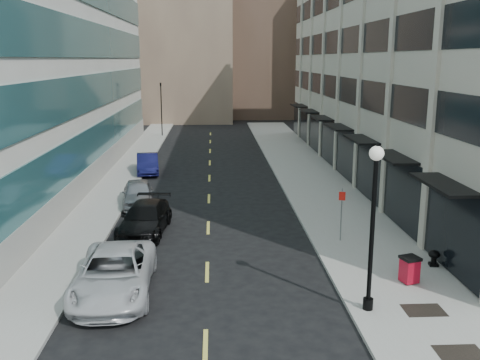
{
  "coord_description": "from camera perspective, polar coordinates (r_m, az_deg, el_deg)",
  "views": [
    {
      "loc": [
        0.31,
        -13.02,
        8.73
      ],
      "look_at": [
        1.62,
        12.81,
        2.84
      ],
      "focal_mm": 40.0,
      "sensor_mm": 36.0,
      "label": 1
    }
  ],
  "objects": [
    {
      "name": "traffic_signal",
      "position": [
        61.37,
        -8.46,
        9.88
      ],
      "size": [
        0.66,
        0.66,
        6.98
      ],
      "color": "black",
      "rests_on": "ground"
    },
    {
      "name": "skyline_tan_far",
      "position": [
        92.16,
        -12.2,
        13.97
      ],
      "size": [
        12.0,
        14.0,
        22.0
      ],
      "primitive_type": "cube",
      "color": "#937A60",
      "rests_on": "ground"
    },
    {
      "name": "car_blue_sedan",
      "position": [
        42.1,
        -9.83,
        1.73
      ],
      "size": [
        2.18,
        4.77,
        1.52
      ],
      "primitive_type": "imported",
      "rotation": [
        0.0,
        0.0,
        0.13
      ],
      "color": "#121345",
      "rests_on": "ground"
    },
    {
      "name": "skyline_stone",
      "position": [
        80.98,
        9.99,
        13.54
      ],
      "size": [
        10.0,
        14.0,
        20.0
      ],
      "primitive_type": "cube",
      "color": "#B4A998",
      "rests_on": "ground"
    },
    {
      "name": "skyline_tan_near",
      "position": [
        81.3,
        -6.19,
        16.48
      ],
      "size": [
        14.0,
        18.0,
        28.0
      ],
      "primitive_type": "cube",
      "color": "#937A60",
      "rests_on": "ground"
    },
    {
      "name": "sidewalk_right",
      "position": [
        34.88,
        9.08,
        -1.7
      ],
      "size": [
        5.0,
        80.0,
        0.15
      ],
      "primitive_type": "cube",
      "color": "gray",
      "rests_on": "ground"
    },
    {
      "name": "sidewalk_left",
      "position": [
        34.81,
        -14.11,
        -1.96
      ],
      "size": [
        3.0,
        80.0,
        0.15
      ],
      "primitive_type": "cube",
      "color": "gray",
      "rests_on": "ground"
    },
    {
      "name": "grate_mid",
      "position": [
        17.98,
        22.42,
        -16.72
      ],
      "size": [
        1.4,
        1.0,
        0.01
      ],
      "primitive_type": "cube",
      "color": "black",
      "rests_on": "sidewalk_right"
    },
    {
      "name": "car_black_pickup",
      "position": [
        27.68,
        -10.1,
        -4.09
      ],
      "size": [
        2.62,
        5.48,
        1.54
      ],
      "primitive_type": "imported",
      "rotation": [
        0.0,
        0.0,
        -0.09
      ],
      "color": "black",
      "rests_on": "ground"
    },
    {
      "name": "car_silver_sedan",
      "position": [
        32.87,
        -10.81,
        -1.4
      ],
      "size": [
        2.43,
        4.77,
        1.56
      ],
      "primitive_type": "imported",
      "rotation": [
        0.0,
        0.0,
        0.13
      ],
      "color": "gray",
      "rests_on": "ground"
    },
    {
      "name": "grate_far",
      "position": [
        20.24,
        19.01,
        -13.0
      ],
      "size": [
        1.4,
        1.0,
        0.01
      ],
      "primitive_type": "cube",
      "color": "black",
      "rests_on": "sidewalk_right"
    },
    {
      "name": "building_right",
      "position": [
        43.33,
        20.14,
        12.42
      ],
      "size": [
        15.3,
        46.5,
        18.25
      ],
      "color": "#B4A998",
      "rests_on": "ground"
    },
    {
      "name": "skyline_brown",
      "position": [
        85.76,
        2.37,
        18.36
      ],
      "size": [
        12.0,
        16.0,
        34.0
      ],
      "primitive_type": "cube",
      "color": "brown",
      "rests_on": "ground"
    },
    {
      "name": "sign_post",
      "position": [
        25.94,
        10.79,
        -2.89
      ],
      "size": [
        0.3,
        0.11,
        2.59
      ],
      "rotation": [
        0.0,
        0.0,
        -0.26
      ],
      "color": "slate",
      "rests_on": "sidewalk_right"
    },
    {
      "name": "road_centerline",
      "position": [
        31.26,
        -3.37,
        -3.4
      ],
      "size": [
        0.15,
        68.2,
        0.01
      ],
      "color": "#D8CC4C",
      "rests_on": "ground"
    },
    {
      "name": "car_white_van",
      "position": [
        20.94,
        -13.27,
        -9.68
      ],
      "size": [
        2.98,
        6.12,
        1.68
      ],
      "primitive_type": "imported",
      "rotation": [
        0.0,
        0.0,
        0.03
      ],
      "color": "silver",
      "rests_on": "ground"
    },
    {
      "name": "lamppost",
      "position": [
        18.56,
        14.02,
        -3.52
      ],
      "size": [
        0.49,
        0.49,
        5.93
      ],
      "color": "black",
      "rests_on": "sidewalk_right"
    },
    {
      "name": "trash_bin",
      "position": [
        22.13,
        17.63,
        -9.01
      ],
      "size": [
        0.82,
        0.82,
        1.07
      ],
      "rotation": [
        0.0,
        0.0,
        0.29
      ],
      "color": "#A30A1F",
      "rests_on": "sidewalk_right"
    },
    {
      "name": "urn_planter",
      "position": [
        24.25,
        20.0,
        -7.66
      ],
      "size": [
        0.5,
        0.5,
        0.69
      ],
      "rotation": [
        0.0,
        0.0,
        -0.16
      ],
      "color": "black",
      "rests_on": "sidewalk_right"
    }
  ]
}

